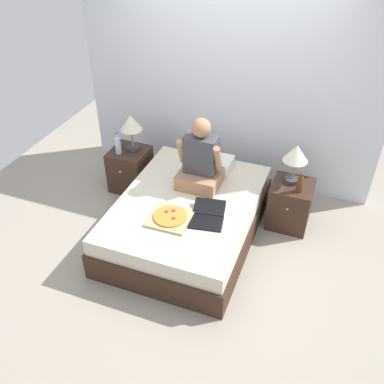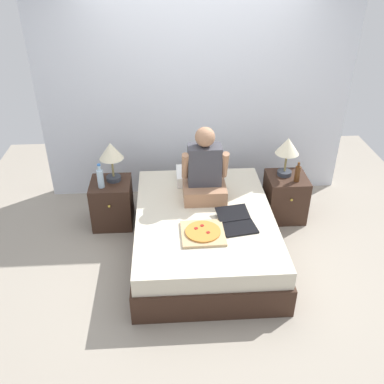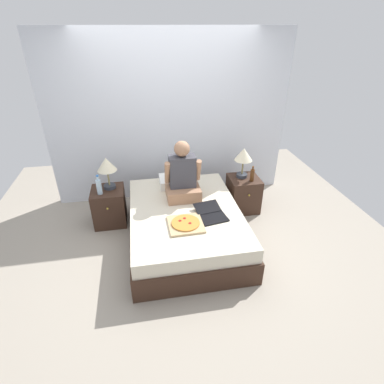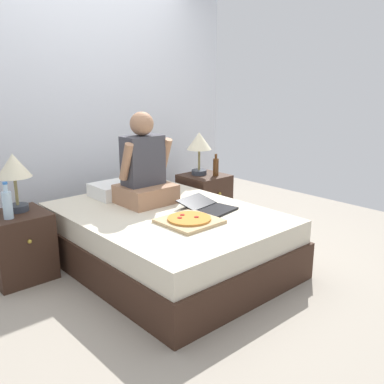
# 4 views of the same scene
# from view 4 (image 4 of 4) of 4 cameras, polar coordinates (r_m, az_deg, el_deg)

# --- Properties ---
(ground_plane) EXTENTS (5.62, 5.62, 0.00)m
(ground_plane) POSITION_cam_4_polar(r_m,az_deg,el_deg) (3.66, -3.38, -9.68)
(ground_plane) COLOR #9E9384
(wall_back) EXTENTS (3.62, 0.12, 2.50)m
(wall_back) POSITION_cam_4_polar(r_m,az_deg,el_deg) (4.44, -14.47, 11.01)
(wall_back) COLOR silver
(wall_back) RESTS_ON ground
(bed) EXTENTS (1.40, 1.90, 0.47)m
(bed) POSITION_cam_4_polar(r_m,az_deg,el_deg) (3.57, -3.44, -6.26)
(bed) COLOR #382319
(bed) RESTS_ON ground
(nightstand_left) EXTENTS (0.44, 0.47, 0.53)m
(nightstand_left) POSITION_cam_4_polar(r_m,az_deg,el_deg) (3.60, -22.05, -6.66)
(nightstand_left) COLOR #382319
(nightstand_left) RESTS_ON ground
(lamp_on_left_nightstand) EXTENTS (0.26, 0.26, 0.45)m
(lamp_on_left_nightstand) POSITION_cam_4_polar(r_m,az_deg,el_deg) (3.50, -22.67, 2.76)
(lamp_on_left_nightstand) COLOR #333842
(lamp_on_left_nightstand) RESTS_ON nightstand_left
(water_bottle) EXTENTS (0.07, 0.07, 0.28)m
(water_bottle) POSITION_cam_4_polar(r_m,az_deg,el_deg) (3.38, -23.40, -1.48)
(water_bottle) COLOR silver
(water_bottle) RESTS_ON nightstand_left
(nightstand_right) EXTENTS (0.44, 0.47, 0.53)m
(nightstand_right) POSITION_cam_4_polar(r_m,az_deg,el_deg) (4.59, 1.63, -0.91)
(nightstand_right) COLOR #382319
(nightstand_right) RESTS_ON ground
(lamp_on_right_nightstand) EXTENTS (0.26, 0.26, 0.45)m
(lamp_on_right_nightstand) POSITION_cam_4_polar(r_m,az_deg,el_deg) (4.48, 0.96, 6.41)
(lamp_on_right_nightstand) COLOR #333842
(lamp_on_right_nightstand) RESTS_ON nightstand_right
(beer_bottle) EXTENTS (0.06, 0.06, 0.23)m
(beer_bottle) POSITION_cam_4_polar(r_m,az_deg,el_deg) (4.49, 3.19, 3.40)
(beer_bottle) COLOR #512D14
(beer_bottle) RESTS_ON nightstand_right
(pillow) EXTENTS (0.52, 0.34, 0.12)m
(pillow) POSITION_cam_4_polar(r_m,az_deg,el_deg) (4.00, -9.46, 0.47)
(pillow) COLOR white
(pillow) RESTS_ON bed
(person_seated) EXTENTS (0.47, 0.40, 0.78)m
(person_seated) POSITION_cam_4_polar(r_m,az_deg,el_deg) (3.67, -6.40, 2.92)
(person_seated) COLOR #A37556
(person_seated) RESTS_ON bed
(laptop) EXTENTS (0.38, 0.46, 0.07)m
(laptop) POSITION_cam_4_polar(r_m,az_deg,el_deg) (3.51, 2.39, -2.07)
(laptop) COLOR black
(laptop) RESTS_ON bed
(pizza_box) EXTENTS (0.41, 0.41, 0.04)m
(pizza_box) POSITION_cam_4_polar(r_m,az_deg,el_deg) (3.20, -0.37, -3.81)
(pizza_box) COLOR tan
(pizza_box) RESTS_ON bed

